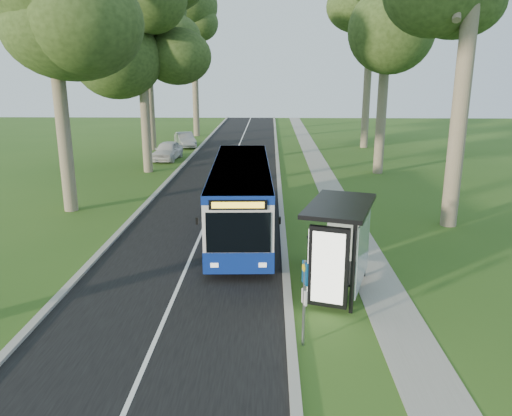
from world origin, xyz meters
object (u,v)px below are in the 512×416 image
at_px(bus, 241,197).
at_px(car_white, 167,151).
at_px(car_silver, 185,140).
at_px(bus_stop_sign, 304,293).
at_px(bus_shelter, 346,234).
at_px(litter_bin, 315,250).

relative_size(bus, car_white, 2.64).
bearing_deg(car_silver, bus, -94.93).
bearing_deg(bus_stop_sign, car_silver, 87.41).
relative_size(bus_shelter, car_white, 0.87).
relative_size(bus_stop_sign, litter_bin, 2.19).
distance_m(litter_bin, car_silver, 30.22).
bearing_deg(car_silver, bus_shelter, -91.89).
distance_m(bus, bus_stop_sign, 9.53).
bearing_deg(bus_shelter, car_white, 130.56).
height_order(bus_shelter, car_white, bus_shelter).
bearing_deg(bus, litter_bin, -54.87).
bearing_deg(car_silver, litter_bin, -91.50).
relative_size(litter_bin, car_white, 0.25).
height_order(litter_bin, car_silver, car_silver).
bearing_deg(bus_stop_sign, car_white, 91.25).
relative_size(bus_stop_sign, bus_shelter, 0.62).
bearing_deg(bus_shelter, bus, 136.30).
bearing_deg(litter_bin, bus_stop_sign, -97.81).
xyz_separation_m(bus, bus_stop_sign, (2.09, -9.29, -0.09)).
distance_m(bus_stop_sign, car_silver, 35.36).
height_order(bus_stop_sign, car_white, bus_stop_sign).
bearing_deg(bus_shelter, litter_bin, 121.26).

